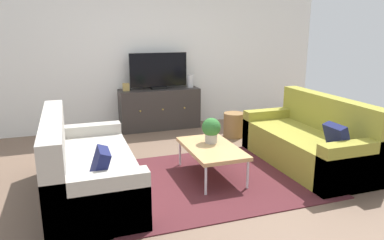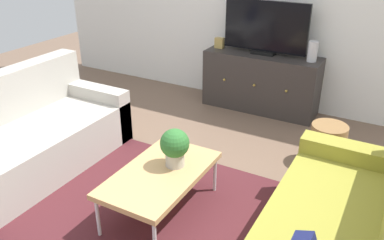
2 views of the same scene
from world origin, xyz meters
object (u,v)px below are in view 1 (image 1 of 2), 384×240
(tv_console, at_px, (160,109))
(mantel_clock, at_px, (126,87))
(couch_right_side, at_px, (312,143))
(potted_plant, at_px, (211,129))
(flat_screen_tv, at_px, (158,71))
(couch_left_side, at_px, (82,171))
(glass_vase, at_px, (190,81))
(coffee_table, at_px, (211,149))
(wicker_basket, at_px, (234,125))

(tv_console, bearing_deg, mantel_clock, 180.00)
(couch_right_side, xyz_separation_m, potted_plant, (-1.35, 0.18, 0.26))
(flat_screen_tv, bearing_deg, tv_console, -90.00)
(couch_left_side, bearing_deg, couch_right_side, 0.00)
(potted_plant, xyz_separation_m, flat_screen_tv, (-0.09, 2.21, 0.47))
(potted_plant, bearing_deg, flat_screen_tv, 92.44)
(flat_screen_tv, bearing_deg, mantel_clock, -178.02)
(couch_left_side, xyz_separation_m, glass_vase, (2.02, 2.37, 0.53))
(tv_console, bearing_deg, flat_screen_tv, 90.00)
(couch_left_side, relative_size, potted_plant, 5.98)
(tv_console, distance_m, glass_vase, 0.74)
(flat_screen_tv, bearing_deg, coffee_table, -88.97)
(couch_left_side, relative_size, glass_vase, 8.04)
(couch_right_side, relative_size, flat_screen_tv, 1.85)
(mantel_clock, bearing_deg, couch_left_side, -109.97)
(potted_plant, distance_m, glass_vase, 2.26)
(tv_console, height_order, wicker_basket, tv_console)
(tv_console, height_order, flat_screen_tv, flat_screen_tv)
(potted_plant, xyz_separation_m, mantel_clock, (-0.67, 2.19, 0.22))
(couch_right_side, xyz_separation_m, mantel_clock, (-2.02, 2.37, 0.48))
(coffee_table, xyz_separation_m, tv_console, (-0.04, 2.33, 0.00))
(potted_plant, height_order, mantel_clock, mantel_clock)
(couch_left_side, bearing_deg, coffee_table, 1.79)
(flat_screen_tv, xyz_separation_m, mantel_clock, (-0.58, -0.02, -0.25))
(glass_vase, distance_m, mantel_clock, 1.16)
(couch_right_side, distance_m, wicker_basket, 1.53)
(wicker_basket, bearing_deg, couch_left_side, -149.28)
(wicker_basket, bearing_deg, flat_screen_tv, 137.72)
(couch_right_side, bearing_deg, flat_screen_tv, 121.05)
(mantel_clock, bearing_deg, tv_console, -0.00)
(potted_plant, height_order, flat_screen_tv, flat_screen_tv)
(tv_console, height_order, glass_vase, glass_vase)
(coffee_table, bearing_deg, couch_right_side, -1.90)
(glass_vase, relative_size, wicker_basket, 0.58)
(coffee_table, height_order, mantel_clock, mantel_clock)
(mantel_clock, bearing_deg, potted_plant, -72.95)
(couch_right_side, bearing_deg, mantel_clock, 130.37)
(potted_plant, height_order, tv_console, tv_console)
(couch_left_side, distance_m, mantel_clock, 2.57)
(tv_console, distance_m, wicker_basket, 1.38)
(potted_plant, bearing_deg, glass_vase, 77.55)
(coffee_table, distance_m, flat_screen_tv, 2.44)
(potted_plant, distance_m, flat_screen_tv, 2.26)
(tv_console, distance_m, flat_screen_tv, 0.67)
(potted_plant, distance_m, wicker_basket, 1.62)
(tv_console, bearing_deg, potted_plant, -87.54)
(couch_right_side, relative_size, mantel_clock, 14.32)
(glass_vase, bearing_deg, wicker_basket, -63.92)
(coffee_table, height_order, glass_vase, glass_vase)
(potted_plant, distance_m, mantel_clock, 2.30)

